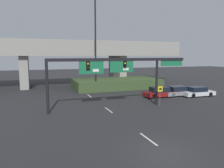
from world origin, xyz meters
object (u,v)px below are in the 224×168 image
at_px(signal_gantry, 117,67).
at_px(speed_limit_sign, 160,93).
at_px(highway_light_pole_near, 95,40).
at_px(parked_sedan_far_right, 198,92).
at_px(parked_sedan_mid_right, 177,91).
at_px(parked_sedan_near_right, 160,92).

relative_size(signal_gantry, speed_limit_sign, 6.68).
xyz_separation_m(signal_gantry, highway_light_pole_near, (0.78, 11.29, 3.69)).
xyz_separation_m(signal_gantry, speed_limit_sign, (4.77, -1.12, -2.90)).
height_order(speed_limit_sign, parked_sedan_far_right, speed_limit_sign).
relative_size(speed_limit_sign, highway_light_pole_near, 0.15).
bearing_deg(speed_limit_sign, highway_light_pole_near, 107.84).
bearing_deg(signal_gantry, parked_sedan_mid_right, 19.68).
xyz_separation_m(parked_sedan_near_right, parked_sedan_far_right, (5.26, -1.33, -0.02)).
bearing_deg(parked_sedan_mid_right, signal_gantry, -161.64).
height_order(highway_light_pole_near, parked_sedan_mid_right, highway_light_pole_near).
bearing_deg(highway_light_pole_near, parked_sedan_far_right, -35.12).
bearing_deg(highway_light_pole_near, parked_sedan_mid_right, -36.67).
bearing_deg(speed_limit_sign, parked_sedan_mid_right, 39.67).
xyz_separation_m(speed_limit_sign, parked_sedan_far_right, (8.44, 3.66, -0.92)).
height_order(signal_gantry, highway_light_pole_near, highway_light_pole_near).
bearing_deg(parked_sedan_near_right, signal_gantry, -151.99).
bearing_deg(parked_sedan_mid_right, parked_sedan_near_right, 178.22).
bearing_deg(parked_sedan_near_right, parked_sedan_mid_right, 1.58).
xyz_separation_m(signal_gantry, parked_sedan_mid_right, (10.76, 3.85, -3.81)).
bearing_deg(parked_sedan_near_right, speed_limit_sign, -120.46).
bearing_deg(parked_sedan_near_right, parked_sedan_far_right, -12.15).
height_order(signal_gantry, parked_sedan_near_right, signal_gantry).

